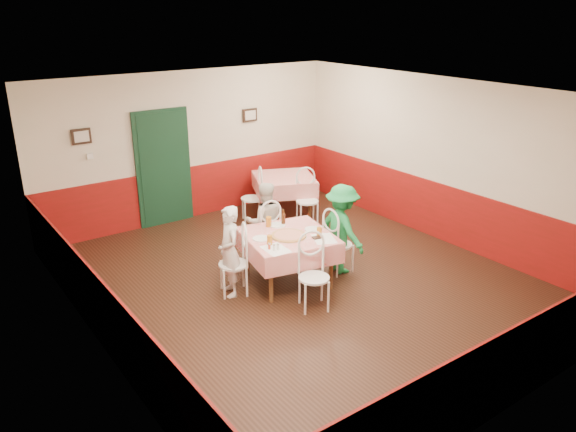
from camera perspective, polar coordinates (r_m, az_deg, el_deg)
floor at (r=8.48m, az=1.41°, el=-6.65°), size 7.00×7.00×0.00m
ceiling at (r=7.62m, az=1.59°, el=12.41°), size 7.00×7.00×0.00m
back_wall at (r=10.83m, az=-9.85°, el=7.04°), size 6.00×0.10×2.80m
front_wall at (r=5.77m, az=23.13°, el=-6.68°), size 6.00×0.10×2.80m
left_wall at (r=6.68m, az=-19.50°, el=-2.49°), size 0.10×7.00×2.80m
right_wall at (r=9.98m, az=15.42°, el=5.43°), size 0.10×7.00×2.80m
wainscot_back at (r=11.06m, az=-9.54°, el=2.49°), size 6.00×0.03×1.00m
wainscot_front at (r=6.22m, az=21.83°, el=-14.05°), size 6.00×0.03×1.00m
wainscot_left at (r=7.07m, az=-18.51°, el=-9.19°), size 0.03×7.00×1.00m
wainscot_right at (r=10.23m, az=14.90°, el=0.55°), size 0.03×7.00×1.00m
door at (r=10.63m, az=-12.52°, el=4.65°), size 0.96×0.06×2.10m
picture_left at (r=10.00m, az=-20.26°, el=7.60°), size 0.32×0.03×0.26m
picture_right at (r=11.31m, az=-3.89°, el=10.19°), size 0.32×0.03×0.26m
thermostat at (r=10.10m, az=-19.48°, el=5.77°), size 0.10×0.03×0.10m
main_table at (r=8.32m, az=-0.00°, el=-4.36°), size 1.44×1.44×0.77m
second_table at (r=11.08m, az=-0.39°, el=2.14°), size 1.48×1.48×0.77m
chair_left at (r=8.01m, az=-5.57°, el=-4.91°), size 0.55×0.55×0.90m
chair_right at (r=8.64m, az=5.15°, el=-2.91°), size 0.43×0.43×0.90m
chair_far at (r=9.00m, az=-2.23°, el=-1.84°), size 0.47×0.47×0.90m
chair_near at (r=7.60m, az=2.66°, el=-6.30°), size 0.55×0.55×0.90m
chair_second_a at (r=10.67m, az=-3.68°, el=1.78°), size 0.56×0.56×0.90m
chair_second_b at (r=10.49m, az=1.98°, el=1.48°), size 0.56×0.56×0.90m
pizza at (r=8.10m, az=0.07°, el=-1.97°), size 0.59×0.59×0.03m
plate_left at (r=8.02m, az=-2.73°, el=-2.30°), size 0.29×0.29×0.01m
plate_right at (r=8.34m, az=2.56°, el=-1.36°), size 0.29×0.29×0.01m
plate_far at (r=8.50m, az=-1.07°, el=-0.92°), size 0.29×0.29×0.01m
glass_a at (r=7.81m, az=-1.88°, el=-2.45°), size 0.09×0.09×0.14m
glass_b at (r=8.10m, az=3.19°, el=-1.61°), size 0.08×0.08×0.13m
glass_c at (r=8.44m, az=-1.98°, el=-0.58°), size 0.10×0.10×0.15m
beer_bottle at (r=8.50m, az=-0.49°, el=-0.16°), size 0.07×0.07×0.22m
shaker_a at (r=7.62m, az=-1.42°, el=-3.23°), size 0.04×0.04×0.09m
shaker_b at (r=7.64m, az=-1.04°, el=-3.16°), size 0.04×0.04×0.09m
shaker_c at (r=7.67m, az=-1.91°, el=-3.09°), size 0.04×0.04×0.09m
menu_left at (r=7.68m, az=-1.25°, el=-3.41°), size 0.32×0.42×0.00m
menu_right at (r=8.04m, az=3.67°, el=-2.31°), size 0.43×0.49×0.00m
wallet at (r=8.04m, az=2.90°, el=-2.21°), size 0.13×0.11×0.02m
diner_left at (r=7.90m, az=-5.97°, el=-3.59°), size 0.42×0.54×1.32m
diner_far at (r=8.97m, az=-2.37°, el=-0.55°), size 0.77×0.69×1.30m
diner_right at (r=8.57m, az=5.49°, el=-1.32°), size 0.55×0.92×1.40m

